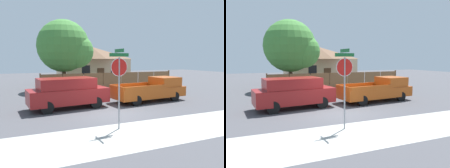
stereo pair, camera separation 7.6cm
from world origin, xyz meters
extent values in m
plane|color=#47474C|center=(0.00, 0.00, 0.00)|extent=(80.00, 80.00, 0.00)
cube|color=#A3A39E|center=(0.00, -3.60, 0.00)|extent=(36.00, 3.20, 0.01)
cube|color=brown|center=(-2.15, 9.05, 0.86)|extent=(1.92, 0.06, 1.73)
cube|color=brown|center=(-0.15, 9.05, 0.86)|extent=(1.92, 0.06, 1.73)
cube|color=brown|center=(1.85, 9.05, 0.86)|extent=(1.92, 0.06, 1.73)
cube|color=brown|center=(3.85, 9.05, 0.86)|extent=(1.92, 0.06, 1.73)
cube|color=brown|center=(5.85, 9.05, 0.86)|extent=(1.92, 0.06, 1.73)
cube|color=brown|center=(7.86, 9.05, 0.86)|extent=(1.92, 0.06, 1.73)
cube|color=brown|center=(9.86, 9.05, 0.86)|extent=(1.92, 0.06, 1.73)
cube|color=brown|center=(-3.15, 9.05, 0.91)|extent=(0.12, 0.12, 1.83)
cube|color=brown|center=(10.86, 9.05, 0.91)|extent=(0.12, 0.12, 1.83)
cube|color=beige|center=(4.31, 17.44, 1.56)|extent=(8.28, 7.47, 3.12)
pyramid|color=brown|center=(4.31, 17.44, 3.94)|extent=(8.94, 8.07, 1.65)
cube|color=black|center=(2.45, 13.69, 1.81)|extent=(1.00, 0.04, 1.10)
cube|color=black|center=(6.17, 13.69, 1.81)|extent=(1.00, 0.04, 1.10)
cube|color=brown|center=(4.31, 13.69, 1.00)|extent=(0.90, 0.04, 2.00)
cylinder|color=brown|center=(-0.70, 10.78, 1.23)|extent=(0.40, 0.40, 2.45)
sphere|color=#428438|center=(-0.70, 10.78, 4.39)|extent=(5.16, 5.16, 5.16)
sphere|color=#478F3C|center=(0.46, 10.13, 3.87)|extent=(3.36, 3.36, 3.36)
cube|color=maroon|center=(-2.07, 2.29, 0.81)|extent=(5.07, 2.42, 0.92)
cube|color=maroon|center=(-2.19, 2.28, 1.60)|extent=(3.59, 2.12, 0.66)
cube|color=black|center=(-0.57, 2.44, 1.60)|extent=(0.22, 1.72, 0.56)
cylinder|color=black|center=(-0.64, 3.30, 0.37)|extent=(0.74, 0.22, 0.74)
cylinder|color=black|center=(-0.47, 1.57, 0.37)|extent=(0.74, 0.22, 0.74)
cylinder|color=black|center=(-3.66, 3.01, 0.37)|extent=(0.74, 0.22, 0.74)
cylinder|color=black|center=(-3.50, 1.28, 0.37)|extent=(0.74, 0.22, 0.74)
cube|color=#B74C14|center=(3.86, 2.29, 0.69)|extent=(5.71, 2.53, 0.72)
cube|color=#B74C14|center=(5.38, 2.44, 1.40)|extent=(1.94, 2.01, 0.69)
cube|color=#B74C14|center=(2.84, 3.15, 1.18)|extent=(3.48, 0.41, 0.25)
cube|color=#B74C14|center=(3.02, 1.25, 1.18)|extent=(3.48, 0.41, 0.25)
cube|color=#B74C14|center=(1.14, 2.03, 1.18)|extent=(0.26, 1.91, 0.25)
cylinder|color=black|center=(5.49, 3.35, 0.35)|extent=(0.70, 0.22, 0.70)
cylinder|color=black|center=(5.66, 1.56, 0.35)|extent=(0.70, 0.22, 0.70)
cylinder|color=black|center=(2.07, 3.02, 0.35)|extent=(0.70, 0.22, 0.70)
cylinder|color=black|center=(2.24, 1.24, 0.35)|extent=(0.70, 0.22, 0.70)
cylinder|color=gray|center=(-0.87, -2.67, 1.59)|extent=(0.07, 0.07, 3.19)
cylinder|color=red|center=(-0.87, -2.67, 2.76)|extent=(0.75, 0.05, 0.75)
cylinder|color=white|center=(-0.87, -2.68, 2.76)|extent=(0.80, 0.04, 0.80)
cube|color=#19602D|center=(-0.87, -2.67, 3.29)|extent=(0.93, 0.06, 0.15)
cube|color=#19602D|center=(-0.87, -2.67, 3.47)|extent=(0.05, 0.83, 0.15)
camera|label=1|loc=(-4.89, -11.27, 3.11)|focal=35.00mm
camera|label=2|loc=(-4.82, -11.30, 3.11)|focal=35.00mm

